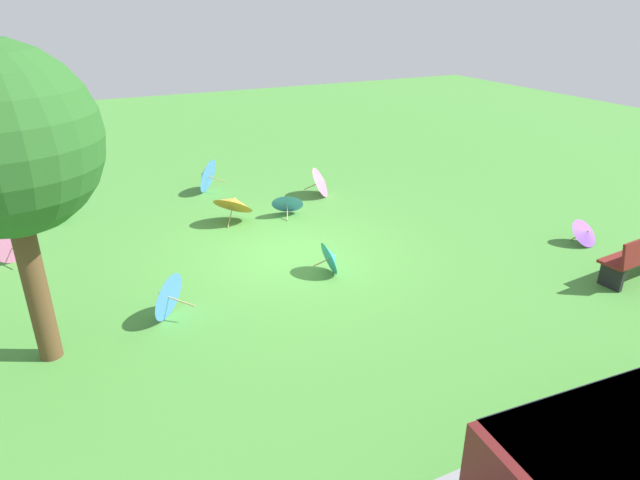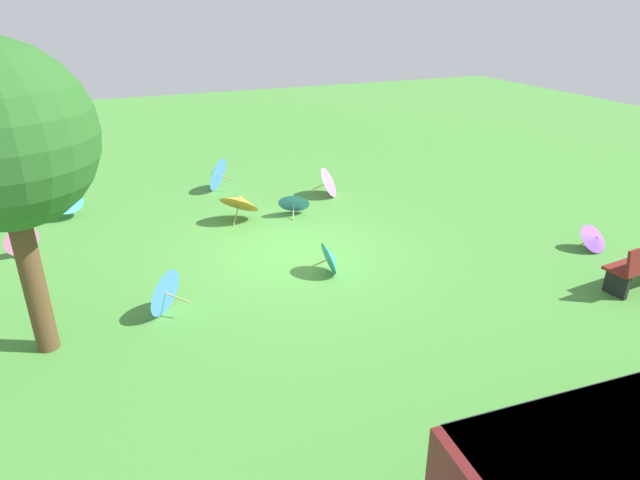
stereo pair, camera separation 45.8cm
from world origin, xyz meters
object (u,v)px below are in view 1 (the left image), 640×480
at_px(parasol_purple_0, 586,232).
at_px(shade_tree, 1,143).
at_px(parasol_blue_0, 287,202).
at_px(parasol_pink_1, 322,181).
at_px(parasol_teal_1, 332,257).
at_px(parasol_orange_0, 234,202).
at_px(parasol_pink_0, 11,246).
at_px(parasol_teal_0, 50,202).
at_px(parasol_blue_3, 205,175).
at_px(parasol_blue_2, 164,296).

bearing_deg(parasol_purple_0, shade_tree, -3.41).
height_order(parasol_blue_0, parasol_purple_0, parasol_blue_0).
height_order(parasol_pink_1, parasol_teal_1, parasol_pink_1).
height_order(shade_tree, parasol_blue_0, shade_tree).
bearing_deg(parasol_purple_0, parasol_orange_0, -35.29).
relative_size(shade_tree, parasol_pink_0, 6.10).
distance_m(parasol_orange_0, parasol_blue_0, 1.22).
xyz_separation_m(shade_tree, parasol_pink_1, (-6.26, -4.33, -2.60)).
relative_size(parasol_orange_0, parasol_purple_0, 1.74).
height_order(parasol_orange_0, parasol_blue_0, parasol_orange_0).
distance_m(parasol_pink_0, parasol_pink_1, 6.84).
bearing_deg(parasol_teal_0, parasol_teal_1, 132.35).
relative_size(parasol_orange_0, parasol_blue_3, 1.27).
xyz_separation_m(parasol_orange_0, parasol_teal_1, (-0.82, 3.08, -0.15)).
bearing_deg(shade_tree, parasol_blue_3, -122.51).
xyz_separation_m(parasol_teal_1, parasol_blue_2, (2.96, 0.22, 0.08)).
distance_m(shade_tree, parasol_pink_1, 8.04).
bearing_deg(parasol_pink_1, parasol_orange_0, 16.59).
bearing_deg(parasol_pink_1, parasol_blue_0, 33.24).
bearing_deg(parasol_teal_0, parasol_pink_1, 170.73).
bearing_deg(parasol_blue_3, parasol_orange_0, 90.49).
bearing_deg(parasol_teal_1, parasol_teal_0, -47.65).
xyz_separation_m(parasol_orange_0, parasol_blue_3, (0.02, -2.29, -0.02)).
bearing_deg(parasol_blue_2, parasol_pink_1, -138.93).
relative_size(parasol_blue_0, parasol_blue_3, 0.94).
bearing_deg(shade_tree, parasol_teal_0, -92.17).
distance_m(parasol_teal_0, parasol_purple_0, 11.15).
bearing_deg(parasol_pink_1, parasol_purple_0, 124.69).
bearing_deg(parasol_blue_0, parasol_teal_0, -20.94).
bearing_deg(shade_tree, parasol_orange_0, -136.37).
height_order(shade_tree, parasol_purple_0, shade_tree).
xyz_separation_m(parasol_teal_1, parasol_blue_0, (-0.40, -2.98, 0.01)).
xyz_separation_m(parasol_orange_0, parasol_pink_0, (4.30, 0.11, -0.14)).
bearing_deg(parasol_blue_3, parasol_teal_1, 98.85).
distance_m(parasol_pink_0, parasol_blue_3, 4.91).
bearing_deg(parasol_teal_0, parasol_blue_2, 105.77).
distance_m(parasol_pink_0, parasol_blue_0, 5.51).
bearing_deg(parasol_blue_0, parasol_teal_1, 82.44).
bearing_deg(parasol_blue_3, parasol_pink_1, 148.36).
bearing_deg(parasol_blue_3, parasol_teal_0, 8.95).
height_order(parasol_teal_0, parasol_blue_3, parasol_blue_3).
relative_size(parasol_pink_1, parasol_purple_0, 1.32).
distance_m(shade_tree, parasol_teal_0, 5.88).
xyz_separation_m(parasol_pink_1, parasol_teal_1, (1.68, 3.82, -0.06)).
xyz_separation_m(parasol_teal_0, parasol_blue_3, (-3.55, -0.56, -0.04)).
bearing_deg(parasol_pink_0, parasol_teal_1, 149.90).
bearing_deg(parasol_teal_1, parasol_pink_1, -113.70).
bearing_deg(parasol_blue_0, parasol_blue_2, 43.65).
height_order(parasol_teal_0, parasol_blue_0, parasol_teal_0).
distance_m(shade_tree, parasol_purple_0, 10.04).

